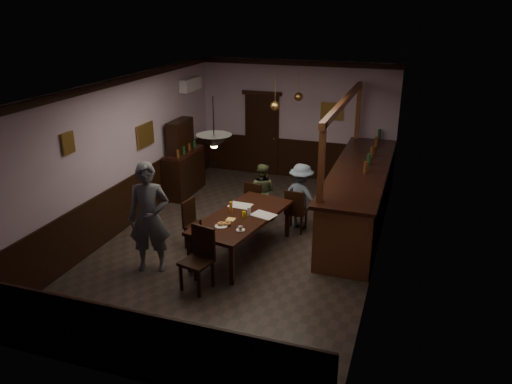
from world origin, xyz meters
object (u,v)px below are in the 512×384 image
at_px(chair_far_left, 255,201).
at_px(pendant_brass_mid, 275,106).
at_px(chair_near, 199,255).
at_px(soda_can, 244,215).
at_px(coffee_cup, 240,228).
at_px(bar_counter, 360,195).
at_px(person_seated_left, 262,191).
at_px(chair_far_right, 295,209).
at_px(chair_side, 194,221).
at_px(sideboard, 183,165).
at_px(dining_table, 242,219).
at_px(pendant_brass_far, 298,97).
at_px(pendant_iron, 214,142).
at_px(person_seated_right, 301,196).
at_px(person_standing, 149,218).

xyz_separation_m(chair_far_left, pendant_brass_mid, (0.14, 0.86, 1.80)).
height_order(chair_near, soda_can, chair_near).
distance_m(coffee_cup, bar_counter, 3.05).
distance_m(person_seated_left, coffee_cup, 2.26).
distance_m(chair_far_right, chair_side, 2.03).
distance_m(chair_far_right, soda_can, 1.43).
bearing_deg(sideboard, chair_far_right, -22.41).
xyz_separation_m(chair_side, coffee_cup, (1.15, -0.59, 0.30)).
relative_size(chair_near, person_seated_left, 0.85).
distance_m(dining_table, pendant_brass_mid, 2.73).
relative_size(coffee_cup, pendant_brass_far, 0.10).
height_order(pendant_brass_mid, pendant_brass_far, same).
distance_m(chair_far_right, pendant_brass_far, 2.93).
bearing_deg(sideboard, person_seated_left, -20.31).
bearing_deg(pendant_iron, coffee_cup, 25.64).
xyz_separation_m(person_seated_right, soda_can, (-0.66, -1.52, 0.14)).
bearing_deg(chair_far_right, chair_far_left, -7.11).
xyz_separation_m(coffee_cup, sideboard, (-2.57, 3.04, -0.09)).
bearing_deg(pendant_brass_far, coffee_cup, -89.16).
bearing_deg(chair_near, person_seated_left, 101.27).
relative_size(chair_side, pendant_iron, 1.14).
bearing_deg(pendant_brass_far, bar_counter, -40.57).
height_order(chair_side, pendant_iron, pendant_iron).
height_order(chair_far_right, bar_counter, bar_counter).
xyz_separation_m(chair_side, pendant_brass_mid, (0.89, 2.22, 1.80)).
height_order(soda_can, pendant_brass_far, pendant_brass_far).
bearing_deg(sideboard, person_standing, -72.34).
bearing_deg(person_seated_left, person_standing, 68.46).
distance_m(dining_table, chair_far_left, 1.37).
bearing_deg(person_seated_right, coffee_cup, 95.21).
bearing_deg(dining_table, chair_side, -178.64).
xyz_separation_m(chair_side, pendant_iron, (0.80, -0.76, 1.80)).
relative_size(coffee_cup, sideboard, 0.04).
distance_m(chair_near, person_standing, 1.13).
bearing_deg(chair_side, pendant_brass_mid, -12.20).
height_order(person_seated_right, bar_counter, bar_counter).
xyz_separation_m(chair_side, person_seated_left, (0.80, 1.63, 0.10)).
relative_size(coffee_cup, bar_counter, 0.02).
bearing_deg(chair_far_right, chair_side, 39.70).
distance_m(pendant_brass_mid, pendant_brass_far, 1.22).
xyz_separation_m(person_seated_left, bar_counter, (1.98, 0.35, 0.05)).
bearing_deg(person_standing, chair_side, 53.45).
xyz_separation_m(person_seated_left, soda_can, (0.22, -1.69, 0.20)).
height_order(chair_far_left, soda_can, chair_far_left).
bearing_deg(soda_can, person_seated_left, 97.38).
height_order(person_seated_right, coffee_cup, person_seated_right).
xyz_separation_m(chair_far_left, chair_side, (-0.75, -1.36, 0.01)).
height_order(person_seated_left, sideboard, sideboard).
relative_size(person_seated_left, soda_can, 10.10).
bearing_deg(dining_table, sideboard, 134.28).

